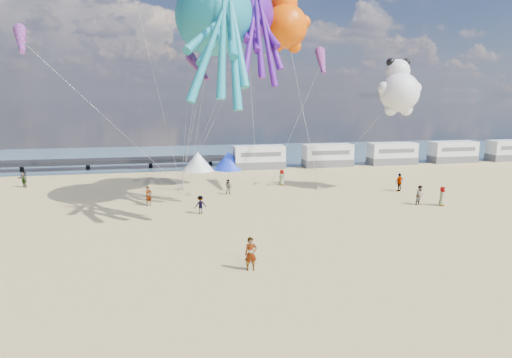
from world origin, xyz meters
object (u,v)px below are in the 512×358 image
object	(u,v)px
tent_blue	(229,160)
beachgoer_1	(228,187)
beachgoer_5	(149,196)
motorhome_1	(328,155)
motorhome_2	(392,154)
sandbag_d	(270,185)
kite_teddy_orange	(286,27)
motorhome_4	(510,150)
sandbag_b	(257,183)
beachgoer_6	(442,196)
sandbag_c	(319,188)
kite_octopus_teal	(214,16)
windsock_mid	(322,62)
tent_white	(198,161)
kite_panda	(399,92)
beachgoer_7	(420,195)
motorhome_0	(259,157)
beachgoer_3	(399,182)
motorhome_3	(453,152)
windsock_right	(199,68)
beachgoer_0	(282,177)
beachgoer_2	(200,205)
windsock_left	(21,40)
sandbag_e	(181,189)
standing_person	(251,254)
sandbag_a	(188,194)
beachgoer_4	(24,179)

from	to	relation	value
tent_blue	beachgoer_1	world-z (taller)	tent_blue
beachgoer_5	motorhome_1	bearing A→B (deg)	0.76
motorhome_2	sandbag_d	xyz separation A→B (m)	(-20.22, -11.50, -1.39)
motorhome_2	kite_teddy_orange	distance (m)	28.47
motorhome_4	beachgoer_5	distance (m)	54.81
sandbag_b	kite_teddy_orange	distance (m)	16.44
beachgoer_6	sandbag_d	xyz separation A→B (m)	(-12.59, 11.80, -0.73)
sandbag_c	kite_octopus_teal	distance (m)	19.85
motorhome_2	windsock_mid	world-z (taller)	windsock_mid
tent_white	kite_panda	xyz separation A→B (m)	(18.23, -16.99, 8.58)
beachgoer_7	kite_teddy_orange	bearing A→B (deg)	118.49
motorhome_1	motorhome_0	bearing A→B (deg)	180.00
sandbag_b	beachgoer_3	bearing A→B (deg)	-26.05
windsock_mid	beachgoer_3	bearing A→B (deg)	8.71
motorhome_3	beachgoer_3	size ratio (longest dim) A/B	3.60
motorhome_0	motorhome_2	world-z (taller)	same
windsock_right	motorhome_0	bearing A→B (deg)	46.18
tent_blue	beachgoer_0	distance (m)	12.20
motorhome_4	beachgoer_5	bearing A→B (deg)	-160.69
tent_white	motorhome_4	bearing A→B (deg)	0.00
tent_blue	windsock_right	size ratio (longest dim) A/B	0.88
tent_white	beachgoer_2	size ratio (longest dim) A/B	2.69
kite_octopus_teal	windsock_left	size ratio (longest dim) A/B	1.79
sandbag_e	tent_blue	bearing A→B (deg)	60.79
tent_white	tent_blue	xyz separation A→B (m)	(4.00, 0.00, 0.00)
standing_person	kite_panda	size ratio (longest dim) A/B	0.29
sandbag_e	windsock_left	bearing A→B (deg)	-162.90
beachgoer_1	sandbag_e	bearing A→B (deg)	170.63
windsock_mid	windsock_right	bearing A→B (deg)	-158.80
tent_white	windsock_right	xyz separation A→B (m)	(-1.06, -17.33, 10.64)
tent_blue	standing_person	distance (m)	34.83
sandbag_b	kite_teddy_orange	bearing A→B (deg)	-67.14
motorhome_4	beachgoer_3	world-z (taller)	motorhome_4
tent_blue	sandbag_e	size ratio (longest dim) A/B	8.00
kite_teddy_orange	windsock_left	bearing A→B (deg)	-155.44
tent_blue	windsock_right	bearing A→B (deg)	-106.27
sandbag_a	kite_octopus_teal	bearing A→B (deg)	-66.06
beachgoer_0	sandbag_a	distance (m)	10.61
beachgoer_5	sandbag_c	size ratio (longest dim) A/B	3.47
windsock_left	sandbag_c	bearing A→B (deg)	-12.36
motorhome_1	kite_octopus_teal	distance (m)	29.80
beachgoer_3	windsock_mid	bearing A→B (deg)	-28.47
beachgoer_0	beachgoer_4	distance (m)	27.10
beachgoer_7	sandbag_d	bearing A→B (deg)	110.08
motorhome_2	beachgoer_3	size ratio (longest dim) A/B	3.60
tent_white	kite_teddy_orange	xyz separation A→B (m)	(7.38, -14.83, 14.65)
tent_blue	beachgoer_3	bearing A→B (deg)	-48.89
motorhome_1	windsock_mid	xyz separation A→B (m)	(-6.91, -16.06, 11.09)
kite_octopus_teal	motorhome_2	bearing A→B (deg)	56.14
beachgoer_4	windsock_mid	xyz separation A→B (m)	(29.31, -8.87, 11.72)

